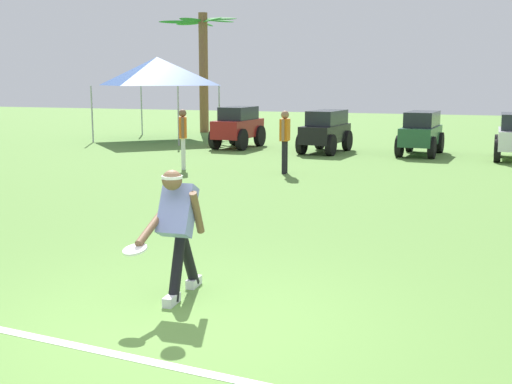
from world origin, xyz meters
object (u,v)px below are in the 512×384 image
object	(u,v)px
frisbee_thrower	(178,226)
teammate_near_sideline	(285,136)
parked_car_slot_b	(326,130)
parked_car_slot_a	(238,126)
event_tent	(157,71)
parked_car_slot_c	(421,132)
palm_tree_far_left	(203,62)
frisbee_in_flight	(135,249)
teammate_midfield	(183,133)

from	to	relation	value
frisbee_thrower	teammate_near_sideline	distance (m)	9.41
frisbee_thrower	parked_car_slot_b	world-z (taller)	frisbee_thrower
teammate_near_sideline	parked_car_slot_a	world-z (taller)	teammate_near_sideline
parked_car_slot_a	parked_car_slot_b	distance (m)	3.20
teammate_near_sideline	event_tent	size ratio (longest dim) A/B	0.41
parked_car_slot_c	palm_tree_far_left	distance (m)	11.75
frisbee_in_flight	teammate_midfield	size ratio (longest dim) A/B	0.20
frisbee_in_flight	palm_tree_far_left	xyz separation A→B (m)	(-8.95, 20.83, 2.41)
parked_car_slot_b	parked_car_slot_c	xyz separation A→B (m)	(2.96, 0.31, 0.00)
frisbee_thrower	event_tent	xyz separation A→B (m)	(-9.21, 16.24, 1.84)
frisbee_in_flight	teammate_midfield	bearing A→B (deg)	114.27
teammate_midfield	teammate_near_sideline	bearing A→B (deg)	3.86
event_tent	parked_car_slot_c	bearing A→B (deg)	-9.29
parked_car_slot_c	palm_tree_far_left	bearing A→B (deg)	150.69
teammate_near_sideline	event_tent	bearing A→B (deg)	136.63
frisbee_thrower	event_tent	size ratio (longest dim) A/B	0.37
parked_car_slot_a	event_tent	xyz separation A→B (m)	(-4.00, 1.64, 1.89)
parked_car_slot_c	event_tent	size ratio (longest dim) A/B	0.65
teammate_midfield	palm_tree_far_left	world-z (taller)	palm_tree_far_left
parked_car_slot_b	event_tent	bearing A→B (deg)	164.69
teammate_near_sideline	event_tent	world-z (taller)	event_tent
parked_car_slot_c	event_tent	distance (m)	10.45
parked_car_slot_a	parked_car_slot_c	world-z (taller)	parked_car_slot_a
parked_car_slot_c	event_tent	bearing A→B (deg)	170.71
teammate_near_sideline	palm_tree_far_left	size ratio (longest dim) A/B	0.30
teammate_midfield	parked_car_slot_c	distance (m)	7.76
frisbee_in_flight	palm_tree_far_left	bearing A→B (deg)	113.26
frisbee_in_flight	parked_car_slot_b	world-z (taller)	parked_car_slot_b
parked_car_slot_a	event_tent	size ratio (longest dim) A/B	0.63
teammate_near_sideline	parked_car_slot_b	size ratio (longest dim) A/B	0.63
frisbee_in_flight	parked_car_slot_c	world-z (taller)	parked_car_slot_c
parked_car_slot_a	palm_tree_far_left	distance (m)	7.23
parked_car_slot_c	event_tent	xyz separation A→B (m)	(-10.14, 1.66, 1.91)
frisbee_thrower	teammate_midfield	xyz separation A→B (m)	(-4.52, 9.06, 0.15)
frisbee_in_flight	parked_car_slot_b	distance (m)	15.00
parked_car_slot_c	parked_car_slot_a	bearing A→B (deg)	179.80
frisbee_in_flight	parked_car_slot_a	bearing A→B (deg)	108.38
frisbee_thrower	parked_car_slot_a	size ratio (longest dim) A/B	0.59
frisbee_in_flight	event_tent	xyz separation A→B (m)	(-9.05, 16.85, 1.96)
parked_car_slot_a	event_tent	bearing A→B (deg)	157.72
parked_car_slot_b	parked_car_slot_a	bearing A→B (deg)	174.12
parked_car_slot_a	parked_car_slot_c	size ratio (longest dim) A/B	0.97
parked_car_slot_a	frisbee_thrower	bearing A→B (deg)	-70.36
frisbee_in_flight	parked_car_slot_c	size ratio (longest dim) A/B	0.13
teammate_near_sideline	parked_car_slot_c	distance (m)	6.00
teammate_near_sideline	palm_tree_far_left	world-z (taller)	palm_tree_far_left
teammate_midfield	parked_car_slot_b	world-z (taller)	teammate_midfield
frisbee_thrower	frisbee_in_flight	distance (m)	0.64
parked_car_slot_a	palm_tree_far_left	size ratio (longest dim) A/B	0.46
teammate_midfield	parked_car_slot_a	distance (m)	5.59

